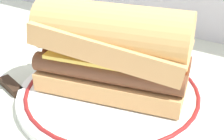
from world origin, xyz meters
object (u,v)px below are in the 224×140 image
at_px(plate, 112,92).
at_px(sausage_sandwich, 112,49).
at_px(butter_knife, 4,80).
at_px(salt_shaker, 64,19).

bearing_deg(plate, sausage_sandwich, -153.43).
xyz_separation_m(sausage_sandwich, butter_knife, (-0.17, -0.06, -0.07)).
xyz_separation_m(plate, sausage_sandwich, (-0.00, -0.00, 0.07)).
xyz_separation_m(plate, salt_shaker, (-0.22, 0.15, 0.03)).
relative_size(plate, salt_shaker, 3.78).
distance_m(plate, sausage_sandwich, 0.07).
bearing_deg(butter_knife, salt_shaker, 103.15).
distance_m(plate, salt_shaker, 0.26).
bearing_deg(butter_knife, plate, 19.70).
height_order(plate, butter_knife, plate).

